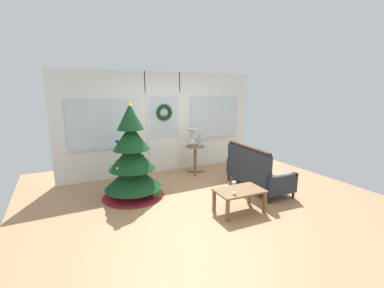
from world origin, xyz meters
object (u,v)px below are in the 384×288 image
object	(u,v)px
christmas_tree	(132,162)
wine_glass	(234,184)
gift_box	(156,193)
side_table	(195,154)
flower_vase	(200,141)
coffee_table	(239,193)
settee_sofa	(255,172)
table_lamp	(192,135)

from	to	relation	value
christmas_tree	wine_glass	world-z (taller)	christmas_tree
wine_glass	gift_box	bearing A→B (deg)	124.99
christmas_tree	wine_glass	xyz separation A→B (m)	(1.32, -1.57, -0.17)
side_table	flower_vase	distance (m)	0.35
gift_box	christmas_tree	bearing A→B (deg)	148.21
christmas_tree	flower_vase	xyz separation A→B (m)	(1.90, 0.70, 0.11)
coffee_table	wine_glass	world-z (taller)	wine_glass
wine_glass	side_table	bearing A→B (deg)	78.35
flower_vase	wine_glass	size ratio (longest dim) A/B	1.79
christmas_tree	gift_box	distance (m)	0.78
flower_vase	wine_glass	bearing A→B (deg)	-104.34
coffee_table	gift_box	bearing A→B (deg)	130.38
flower_vase	side_table	bearing A→B (deg)	149.04
christmas_tree	flower_vase	bearing A→B (deg)	20.25
christmas_tree	flower_vase	world-z (taller)	christmas_tree
settee_sofa	wine_glass	size ratio (longest dim) A/B	8.26
flower_vase	gift_box	bearing A→B (deg)	-147.99
christmas_tree	settee_sofa	xyz separation A→B (m)	(2.44, -0.78, -0.35)
side_table	flower_vase	xyz separation A→B (m)	(0.10, -0.06, 0.33)
coffee_table	gift_box	size ratio (longest dim) A/B	4.90
side_table	wine_glass	bearing A→B (deg)	-101.65
coffee_table	side_table	bearing A→B (deg)	82.02
wine_glass	gift_box	world-z (taller)	wine_glass
christmas_tree	side_table	world-z (taller)	christmas_tree
table_lamp	coffee_table	size ratio (longest dim) A/B	0.51
table_lamp	gift_box	xyz separation A→B (m)	(-1.35, -1.04, -0.92)
flower_vase	coffee_table	world-z (taller)	flower_vase
side_table	coffee_table	bearing A→B (deg)	-97.98
christmas_tree	settee_sofa	world-z (taller)	christmas_tree
settee_sofa	wine_glass	bearing A→B (deg)	-144.78
side_table	christmas_tree	bearing A→B (deg)	-157.09
flower_vase	coffee_table	xyz separation A→B (m)	(-0.42, -2.23, -0.49)
settee_sofa	flower_vase	size ratio (longest dim) A/B	4.60
wine_glass	flower_vase	bearing A→B (deg)	75.66
gift_box	settee_sofa	bearing A→B (deg)	-14.79
settee_sofa	flower_vase	xyz separation A→B (m)	(-0.54, 1.48, 0.46)
christmas_tree	wine_glass	bearing A→B (deg)	-49.94
wine_glass	coffee_table	bearing A→B (deg)	16.17
settee_sofa	table_lamp	world-z (taller)	table_lamp
settee_sofa	wine_glass	world-z (taller)	settee_sofa
settee_sofa	table_lamp	distance (m)	1.84
coffee_table	gift_box	world-z (taller)	coffee_table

